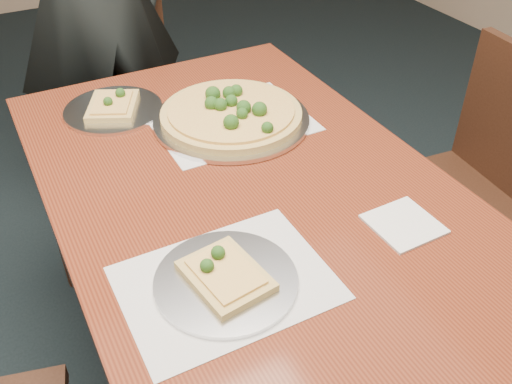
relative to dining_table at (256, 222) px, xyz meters
name	(u,v)px	position (x,y,z in m)	size (l,w,h in m)	color
dining_table	(256,222)	(0.00, 0.00, 0.00)	(0.90, 1.50, 0.75)	#551E11
chair_far	(133,86)	(0.03, 1.12, -0.14)	(0.47, 0.47, 0.91)	black
chair_right	(473,179)	(0.77, 0.02, -0.14)	(0.46, 0.46, 0.91)	black
placemat_main	(231,121)	(0.09, 0.32, 0.09)	(0.42, 0.32, 0.00)	white
placemat_near	(226,283)	(-0.19, -0.23, 0.09)	(0.40, 0.30, 0.00)	white
pizza_pan	(231,114)	(0.09, 0.32, 0.12)	(0.43, 0.43, 0.07)	silver
slice_plate_near	(225,278)	(-0.19, -0.23, 0.11)	(0.28, 0.28, 0.05)	silver
slice_plate_far	(113,108)	(-0.18, 0.53, 0.10)	(0.28, 0.28, 0.06)	silver
napkin	(404,224)	(0.23, -0.25, 0.09)	(0.14, 0.14, 0.01)	white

